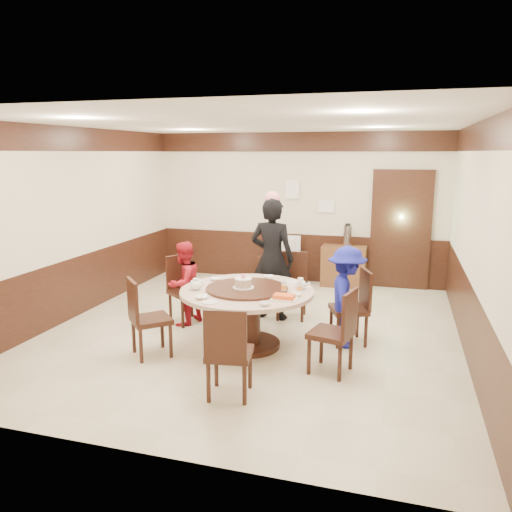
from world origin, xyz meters
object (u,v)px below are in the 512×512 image
(person_standing, at_px, (272,259))
(birthday_cake, at_px, (243,283))
(person_blue, at_px, (346,297))
(television, at_px, (282,246))
(shrimp_platter, at_px, (284,298))
(side_cabinet, at_px, (344,266))
(tv_stand, at_px, (281,269))
(thermos, at_px, (347,236))
(banquet_table, at_px, (247,306))
(person_red, at_px, (184,283))

(person_standing, xyz_separation_m, birthday_cake, (-0.05, -1.22, -0.06))
(person_blue, distance_m, television, 3.29)
(shrimp_platter, relative_size, side_cabinet, 0.38)
(tv_stand, bearing_deg, person_blue, -62.15)
(thermos, bearing_deg, birthday_cake, -105.33)
(banquet_table, xyz_separation_m, birthday_cake, (-0.04, -0.04, 0.31))
(person_standing, relative_size, birthday_cake, 6.84)
(tv_stand, height_order, side_cabinet, side_cabinet)
(person_standing, relative_size, person_blue, 1.39)
(television, height_order, thermos, thermos)
(tv_stand, distance_m, television, 0.45)
(banquet_table, height_order, thermos, thermos)
(birthday_cake, xyz_separation_m, thermos, (0.92, 3.35, 0.10))
(television, bearing_deg, birthday_cake, 103.34)
(birthday_cake, distance_m, side_cabinet, 3.49)
(banquet_table, xyz_separation_m, person_blue, (1.20, 0.37, 0.11))
(side_cabinet, bearing_deg, birthday_cake, -104.54)
(person_standing, xyz_separation_m, television, (-0.36, 2.10, -0.20))
(person_blue, relative_size, television, 1.85)
(tv_stand, xyz_separation_m, thermos, (1.22, 0.03, 0.69))
(person_standing, relative_size, person_red, 1.50)
(television, bearing_deg, side_cabinet, -170.43)
(person_blue, xyz_separation_m, side_cabinet, (-0.36, 2.94, -0.27))
(birthday_cake, bearing_deg, tv_stand, 95.23)
(person_red, bearing_deg, banquet_table, 79.86)
(person_standing, bearing_deg, birthday_cake, 92.27)
(person_standing, height_order, side_cabinet, person_standing)
(person_blue, height_order, shrimp_platter, person_blue)
(shrimp_platter, distance_m, thermos, 3.63)
(person_standing, relative_size, television, 2.57)
(television, xyz_separation_m, thermos, (1.22, 0.03, 0.24))
(person_blue, height_order, side_cabinet, person_blue)
(person_red, bearing_deg, television, -179.40)
(thermos, bearing_deg, side_cabinet, 180.00)
(person_red, bearing_deg, person_standing, 135.11)
(person_blue, bearing_deg, birthday_cake, 97.33)
(person_blue, distance_m, thermos, 2.97)
(birthday_cake, relative_size, shrimp_platter, 0.88)
(birthday_cake, height_order, side_cabinet, birthday_cake)
(birthday_cake, relative_size, side_cabinet, 0.33)
(person_blue, height_order, thermos, person_blue)
(birthday_cake, bearing_deg, person_red, 151.05)
(person_standing, distance_m, person_red, 1.33)
(person_blue, distance_m, side_cabinet, 2.98)
(person_blue, distance_m, shrimp_platter, 0.95)
(person_standing, height_order, shrimp_platter, person_standing)
(television, bearing_deg, person_blue, 125.95)
(shrimp_platter, bearing_deg, banquet_table, 151.21)
(person_standing, distance_m, side_cabinet, 2.34)
(banquet_table, bearing_deg, shrimp_platter, -28.79)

